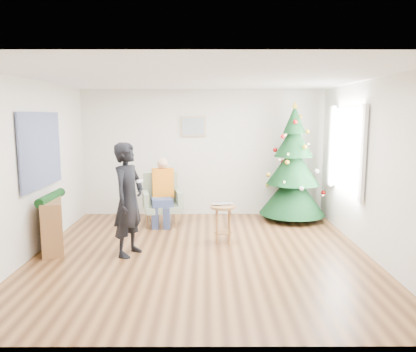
{
  "coord_description": "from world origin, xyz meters",
  "views": [
    {
      "loc": [
        0.08,
        -5.9,
        2.07
      ],
      "look_at": [
        0.1,
        0.6,
        1.1
      ],
      "focal_mm": 35.0,
      "sensor_mm": 36.0,
      "label": 1
    }
  ],
  "objects_px": {
    "armchair": "(162,206)",
    "console": "(52,224)",
    "stool": "(223,224)",
    "standing_man": "(129,199)",
    "christmas_tree": "(293,167)"
  },
  "relations": [
    {
      "from": "armchair",
      "to": "console",
      "type": "relative_size",
      "value": 0.98
    },
    {
      "from": "stool",
      "to": "armchair",
      "type": "height_order",
      "value": "armchair"
    },
    {
      "from": "console",
      "to": "standing_man",
      "type": "bearing_deg",
      "value": -32.21
    },
    {
      "from": "standing_man",
      "to": "console",
      "type": "height_order",
      "value": "standing_man"
    },
    {
      "from": "stool",
      "to": "console",
      "type": "relative_size",
      "value": 0.62
    },
    {
      "from": "armchair",
      "to": "standing_man",
      "type": "height_order",
      "value": "standing_man"
    },
    {
      "from": "christmas_tree",
      "to": "standing_man",
      "type": "height_order",
      "value": "christmas_tree"
    },
    {
      "from": "christmas_tree",
      "to": "console",
      "type": "relative_size",
      "value": 2.35
    },
    {
      "from": "christmas_tree",
      "to": "armchair",
      "type": "height_order",
      "value": "christmas_tree"
    },
    {
      "from": "standing_man",
      "to": "console",
      "type": "xyz_separation_m",
      "value": [
        -1.25,
        0.27,
        -0.44
      ]
    },
    {
      "from": "console",
      "to": "armchair",
      "type": "bearing_deg",
      "value": 22.92
    },
    {
      "from": "console",
      "to": "stool",
      "type": "bearing_deg",
      "value": -13.91
    },
    {
      "from": "christmas_tree",
      "to": "standing_man",
      "type": "bearing_deg",
      "value": -144.23
    },
    {
      "from": "christmas_tree",
      "to": "stool",
      "type": "distance_m",
      "value": 2.21
    },
    {
      "from": "stool",
      "to": "console",
      "type": "bearing_deg",
      "value": -173.79
    }
  ]
}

